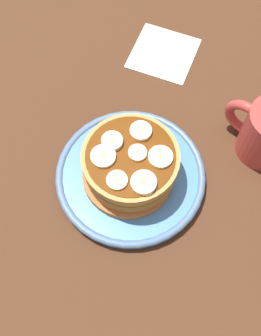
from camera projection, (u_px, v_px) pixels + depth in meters
ground_plane at (130, 183)px, 68.95cm from camera, size 140.00×140.00×3.00cm
plate at (130, 176)px, 66.58cm from camera, size 23.11×23.11×2.08cm
pancake_stack at (130, 167)px, 63.01cm from camera, size 14.50×14.56×6.44cm
banana_slice_0 at (138, 153)px, 60.18cm from camera, size 2.63×2.63×0.70cm
banana_slice_1 at (114, 140)px, 60.96cm from camera, size 3.07×3.07×0.95cm
banana_slice_2 at (117, 180)px, 58.41cm from camera, size 2.92×2.92×0.69cm
banana_slice_3 at (160, 157)px, 59.88cm from camera, size 3.49×3.49×0.76cm
banana_slice_4 at (144, 183)px, 58.14cm from camera, size 3.60×3.60×0.90cm
banana_slice_5 at (103, 156)px, 59.91cm from camera, size 3.57×3.57×0.79cm
banana_slice_6 at (141, 131)px, 61.59cm from camera, size 3.16×3.16×0.87cm
napkin at (163, 53)px, 78.09cm from camera, size 13.74×13.74×0.30cm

